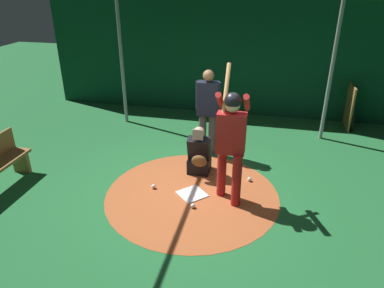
{
  "coord_description": "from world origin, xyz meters",
  "views": [
    {
      "loc": [
        4.92,
        1.1,
        3.36
      ],
      "look_at": [
        0.0,
        0.0,
        0.95
      ],
      "focal_mm": 33.13,
      "sensor_mm": 36.0,
      "label": 1
    }
  ],
  "objects": [
    {
      "name": "home_plate",
      "position": [
        0.0,
        0.0,
        0.01
      ],
      "size": [
        0.59,
        0.59,
        0.01
      ],
      "primitive_type": "cube",
      "rotation": [
        0.0,
        0.0,
        0.79
      ],
      "color": "white",
      "rests_on": "dirt_circle"
    },
    {
      "name": "umpire",
      "position": [
        -1.59,
        -0.04,
        0.99
      ],
      "size": [
        0.22,
        0.49,
        1.75
      ],
      "color": "#4C4C51",
      "rests_on": "ground"
    },
    {
      "name": "catcher",
      "position": [
        -0.77,
        -0.04,
        0.36
      ],
      "size": [
        0.58,
        0.4,
        0.93
      ],
      "color": "black",
      "rests_on": "ground"
    },
    {
      "name": "baseball_1",
      "position": [
        -0.64,
        0.92,
        0.04
      ],
      "size": [
        0.07,
        0.07,
        0.07
      ],
      "primitive_type": "sphere",
      "color": "white",
      "rests_on": "dirt_circle"
    },
    {
      "name": "batter",
      "position": [
        -0.01,
        0.61,
        1.13
      ],
      "size": [
        0.68,
        0.49,
        2.17
      ],
      "color": "maroon",
      "rests_on": "ground"
    },
    {
      "name": "ground_plane",
      "position": [
        0.0,
        0.0,
        0.0
      ],
      "size": [
        25.55,
        25.55,
        0.0
      ],
      "primitive_type": "plane",
      "color": "#216633"
    },
    {
      "name": "bat_rack",
      "position": [
        -3.93,
        3.04,
        0.49
      ],
      "size": [
        1.18,
        0.2,
        1.05
      ],
      "color": "olive",
      "rests_on": "ground"
    },
    {
      "name": "baseball_2",
      "position": [
        -0.04,
        -0.7,
        0.04
      ],
      "size": [
        0.07,
        0.07,
        0.07
      ],
      "primitive_type": "sphere",
      "color": "white",
      "rests_on": "dirt_circle"
    },
    {
      "name": "baseball_0",
      "position": [
        0.37,
        0.1,
        0.04
      ],
      "size": [
        0.07,
        0.07,
        0.07
      ],
      "primitive_type": "sphere",
      "color": "white",
      "rests_on": "dirt_circle"
    },
    {
      "name": "cage_frame",
      "position": [
        0.0,
        0.0,
        2.31
      ],
      "size": [
        5.87,
        4.79,
        3.34
      ],
      "color": "gray",
      "rests_on": "ground"
    },
    {
      "name": "back_wall",
      "position": [
        -4.18,
        0.0,
        1.58
      ],
      "size": [
        0.22,
        9.55,
        3.13
      ],
      "color": "#0C3D26",
      "rests_on": "ground"
    },
    {
      "name": "dirt_circle",
      "position": [
        0.0,
        0.0,
        0.0
      ],
      "size": [
        2.92,
        2.92,
        0.01
      ],
      "primitive_type": "cylinder",
      "color": "#AD562D",
      "rests_on": "ground"
    }
  ]
}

